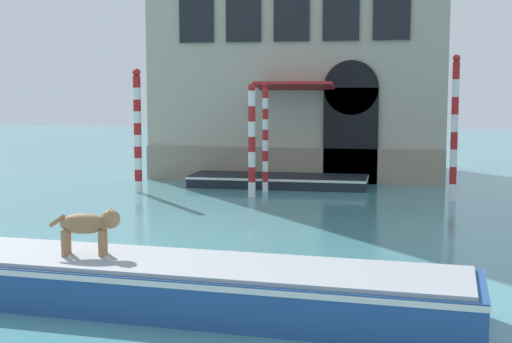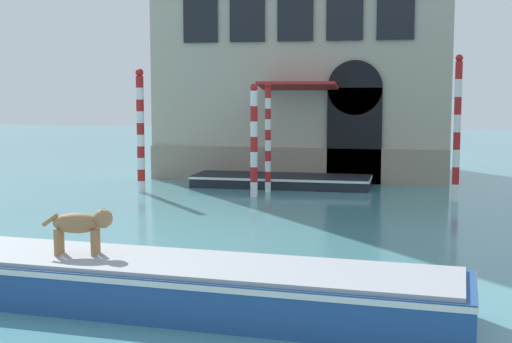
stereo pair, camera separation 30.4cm
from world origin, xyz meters
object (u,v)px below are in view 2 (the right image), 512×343
mooring_pole_0 (457,128)px  mooring_pole_1 (140,130)px  boat_moored_near_palazzo (282,181)px  mooring_pole_2 (254,140)px  mooring_pole_3 (268,137)px  boat_foreground (160,282)px  dog_on_deck (82,224)px

mooring_pole_0 → mooring_pole_1: 9.62m
mooring_pole_0 → mooring_pole_1: (-9.62, -0.06, -0.17)m
boat_moored_near_palazzo → mooring_pole_0: 6.19m
mooring_pole_1 → mooring_pole_2: bearing=-4.3°
boat_moored_near_palazzo → mooring_pole_3: mooring_pole_3 is taller
boat_foreground → dog_on_deck: 1.51m
mooring_pole_3 → mooring_pole_1: bearing=-168.0°
mooring_pole_0 → mooring_pole_2: mooring_pole_0 is taller
mooring_pole_2 → mooring_pole_0: bearing=3.2°
mooring_pole_1 → mooring_pole_0: bearing=0.3°
dog_on_deck → boat_foreground: bearing=-15.5°
mooring_pole_1 → mooring_pole_2: (3.71, -0.28, -0.24)m
boat_moored_near_palazzo → mooring_pole_3: (-0.21, -1.35, 1.55)m
dog_on_deck → boat_moored_near_palazzo: size_ratio=0.18×
boat_moored_near_palazzo → mooring_pole_0: (5.48, -2.12, 1.92)m
boat_foreground → dog_on_deck: size_ratio=8.49×
boat_foreground → mooring_pole_1: size_ratio=2.33×
mooring_pole_0 → mooring_pole_1: size_ratio=1.09×
mooring_pole_2 → mooring_pole_3: size_ratio=0.98×
boat_moored_near_palazzo → mooring_pole_2: (-0.43, -2.45, 1.52)m
mooring_pole_1 → dog_on_deck: bearing=-73.4°
boat_foreground → mooring_pole_1: 12.42m
boat_foreground → boat_moored_near_palazzo: bearing=96.7°
boat_foreground → mooring_pole_2: bearing=99.3°
mooring_pole_0 → boat_moored_near_palazzo: bearing=158.8°
mooring_pole_1 → mooring_pole_2: 3.73m
mooring_pole_1 → mooring_pole_3: bearing=12.0°
mooring_pole_0 → mooring_pole_3: bearing=172.2°
boat_foreground → mooring_pole_3: size_ratio=2.61×
boat_moored_near_palazzo → mooring_pole_1: (-4.14, -2.18, 1.76)m
mooring_pole_1 → mooring_pole_2: mooring_pole_1 is taller
dog_on_deck → mooring_pole_1: size_ratio=0.27×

